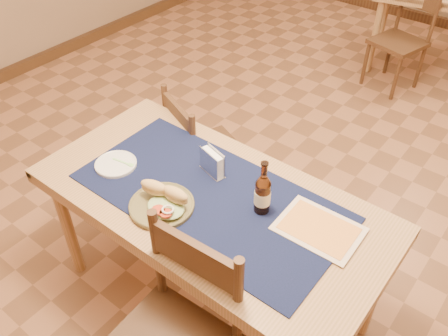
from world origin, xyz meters
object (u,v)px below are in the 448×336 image
Objects in this scene: chair_main_far at (203,153)px; sandwich_plate at (163,202)px; beer_bottle at (263,193)px; main_table at (210,210)px; napkin_holder at (212,163)px.

chair_main_far reaches higher than sandwich_plate.
beer_bottle is (0.70, -0.43, 0.40)m from chair_main_far.
sandwich_plate is (-0.11, -0.18, 0.12)m from main_table.
sandwich_plate is at bearing -61.88° from chair_main_far.
napkin_holder is (-0.09, 0.13, 0.15)m from main_table.
sandwich_plate is at bearing -121.95° from main_table.
beer_bottle reaches higher than chair_main_far.
main_table is 10.70× the size of napkin_holder.
sandwich_plate is at bearing -93.65° from napkin_holder.
beer_bottle is at bearing -10.54° from napkin_holder.
beer_bottle is at bearing 36.18° from sandwich_plate.
chair_main_far is at bearing 148.47° from beer_bottle.
chair_main_far is (-0.47, 0.50, -0.22)m from main_table.
napkin_holder reaches higher than main_table.
beer_bottle reaches higher than sandwich_plate.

